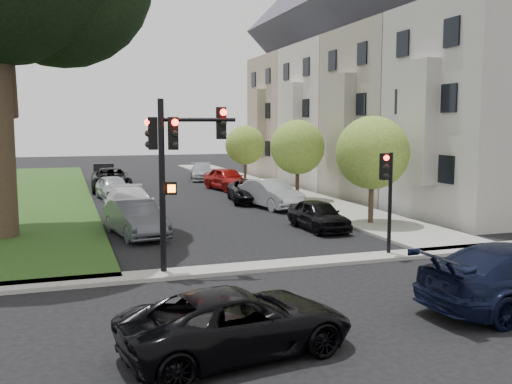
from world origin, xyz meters
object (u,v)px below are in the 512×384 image
object	(u,v)px
car_parked_6	(130,205)
car_parked_8	(111,180)
traffic_signal_secondary	(387,184)
traffic_signal_main	(175,154)
small_tree_b	(298,147)
car_parked_3	(227,179)
car_parked_5	(135,219)
car_parked_1	(271,194)
car_parked_0	(319,215)
car_parked_4	(203,172)
car_parked_7	(113,187)
car_parked_9	(104,173)
small_tree_a	(372,153)
small_tree_c	(245,145)
car_parked_2	(250,191)
car_cross_near	(238,322)

from	to	relation	value
car_parked_6	car_parked_8	xyz separation A→B (m)	(0.11, 12.59, 0.01)
traffic_signal_secondary	car_parked_6	bearing A→B (deg)	126.04
car_parked_8	traffic_signal_main	bearing A→B (deg)	-87.80
small_tree_b	car_parked_3	distance (m)	7.49
traffic_signal_secondary	car_parked_5	size ratio (longest dim) A/B	0.80
traffic_signal_main	car_parked_1	distance (m)	14.11
car_parked_0	car_parked_3	size ratio (longest dim) A/B	0.82
car_parked_0	car_parked_4	world-z (taller)	car_parked_4
small_tree_b	car_parked_6	size ratio (longest dim) A/B	0.91
car_parked_5	car_parked_7	xyz separation A→B (m)	(0.10, 11.82, -0.00)
car_parked_4	car_parked_9	xyz separation A→B (m)	(-7.58, 0.57, 0.05)
car_parked_3	car_parked_7	xyz separation A→B (m)	(-7.68, -2.51, -0.06)
car_parked_0	car_parked_4	bearing A→B (deg)	86.94
small_tree_a	car_parked_4	bearing A→B (deg)	95.74
car_parked_4	traffic_signal_secondary	bearing A→B (deg)	-81.38
car_parked_1	small_tree_b	bearing A→B (deg)	29.25
car_parked_5	car_parked_6	world-z (taller)	car_parked_6
small_tree_b	car_parked_4	xyz separation A→B (m)	(-2.26, 14.11, -2.45)
traffic_signal_main	traffic_signal_secondary	bearing A→B (deg)	-0.33
small_tree_a	car_parked_7	size ratio (longest dim) A/B	1.15
small_tree_c	car_parked_1	bearing A→B (deg)	-101.05
small_tree_b	car_parked_8	world-z (taller)	small_tree_b
traffic_signal_secondary	car_parked_9	size ratio (longest dim) A/B	0.80
car_parked_2	car_parked_7	world-z (taller)	car_parked_7
car_parked_2	car_parked_3	size ratio (longest dim) A/B	1.02
car_parked_2	car_parked_5	world-z (taller)	car_parked_5
car_parked_1	car_parked_6	distance (m)	7.73
car_parked_2	car_parked_8	world-z (taller)	car_parked_8
small_tree_a	traffic_signal_secondary	bearing A→B (deg)	-115.19
car_parked_8	car_parked_9	size ratio (longest dim) A/B	1.26
car_parked_0	car_parked_1	world-z (taller)	car_parked_1
car_parked_0	car_parked_2	world-z (taller)	car_parked_2
car_parked_6	car_parked_9	bearing A→B (deg)	88.62
car_parked_2	car_parked_9	size ratio (longest dim) A/B	1.06
car_cross_near	car_parked_4	size ratio (longest dim) A/B	0.99
small_tree_b	car_parked_0	size ratio (longest dim) A/B	1.26
car_parked_2	car_parked_6	distance (m)	8.32
car_parked_0	car_parked_3	xyz separation A→B (m)	(0.34, 15.36, 0.14)
small_tree_b	car_parked_0	xyz separation A→B (m)	(-2.64, -8.62, -2.48)
small_tree_b	car_parked_9	bearing A→B (deg)	123.82
traffic_signal_secondary	car_parked_2	world-z (taller)	traffic_signal_secondary
car_parked_3	car_parked_5	bearing A→B (deg)	-129.76
small_tree_b	car_parked_5	world-z (taller)	small_tree_b
car_cross_near	car_parked_7	xyz separation A→B (m)	(-0.37, 24.26, 0.08)
small_tree_c	car_parked_3	world-z (taller)	small_tree_c
car_cross_near	car_parked_9	bearing A→B (deg)	-9.00
small_tree_c	car_parked_8	size ratio (longest dim) A/B	0.80
small_tree_a	car_parked_0	size ratio (longest dim) A/B	1.28
traffic_signal_secondary	car_parked_1	xyz separation A→B (m)	(0.22, 11.81, -1.68)
small_tree_b	car_parked_6	distance (m)	10.82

